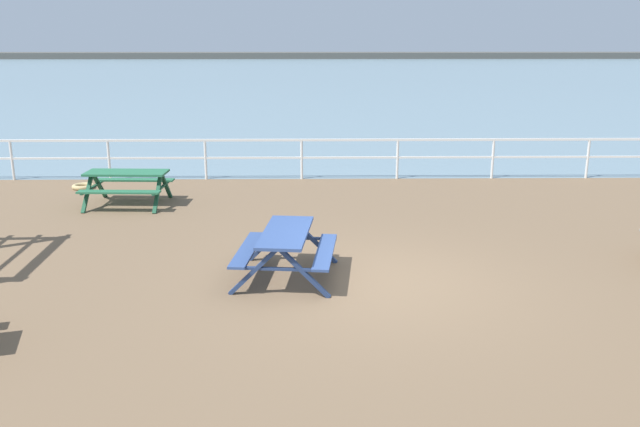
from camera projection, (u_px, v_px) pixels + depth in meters
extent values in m
cube|color=brown|center=(378.00, 288.00, 10.55)|extent=(30.00, 24.00, 0.20)
cube|color=gray|center=(321.00, 76.00, 61.45)|extent=(142.00, 90.00, 0.01)
cube|color=#4C4C47|center=(316.00, 58.00, 102.96)|extent=(142.00, 6.00, 1.80)
cube|color=white|center=(350.00, 140.00, 17.73)|extent=(23.00, 0.06, 0.06)
cube|color=white|center=(350.00, 158.00, 17.85)|extent=(23.00, 0.05, 0.05)
cylinder|color=white|center=(12.00, 160.00, 17.73)|extent=(0.07, 0.07, 1.05)
cylinder|color=white|center=(109.00, 160.00, 17.77)|extent=(0.07, 0.07, 1.05)
cylinder|color=white|center=(206.00, 160.00, 17.81)|extent=(0.07, 0.07, 1.05)
cylinder|color=white|center=(302.00, 160.00, 17.85)|extent=(0.07, 0.07, 1.05)
cylinder|color=white|center=(397.00, 159.00, 17.89)|extent=(0.07, 0.07, 1.05)
cylinder|color=white|center=(493.00, 159.00, 17.92)|extent=(0.07, 0.07, 1.05)
cylinder|color=white|center=(588.00, 159.00, 17.96)|extent=(0.07, 0.07, 1.05)
cube|color=#334C84|center=(286.00, 232.00, 10.55)|extent=(0.88, 1.86, 0.05)
cube|color=#334C84|center=(248.00, 249.00, 10.69)|extent=(0.45, 1.82, 0.04)
cube|color=#334C84|center=(325.00, 252.00, 10.58)|extent=(0.45, 1.82, 0.04)
cube|color=navy|center=(271.00, 240.00, 11.43)|extent=(0.80, 0.16, 0.79)
cube|color=navy|center=(314.00, 241.00, 11.37)|extent=(0.80, 0.16, 0.79)
cube|color=navy|center=(292.00, 238.00, 11.39)|extent=(1.50, 0.22, 0.04)
cube|color=navy|center=(254.00, 271.00, 9.93)|extent=(0.80, 0.16, 0.79)
cube|color=navy|center=(304.00, 273.00, 9.87)|extent=(0.80, 0.16, 0.79)
cube|color=navy|center=(279.00, 269.00, 9.89)|extent=(1.50, 0.22, 0.04)
cube|color=#286B47|center=(126.00, 173.00, 15.06)|extent=(1.83, 0.77, 0.05)
cube|color=#286B47|center=(135.00, 180.00, 15.74)|extent=(1.81, 0.34, 0.04)
cube|color=#286B47|center=(119.00, 192.00, 14.54)|extent=(1.81, 0.34, 0.04)
cube|color=#1E5035|center=(166.00, 185.00, 15.50)|extent=(0.11, 0.80, 0.79)
cube|color=#1E5035|center=(158.00, 193.00, 14.78)|extent=(0.11, 0.80, 0.79)
cube|color=#1E5035|center=(162.00, 187.00, 15.13)|extent=(0.12, 1.50, 0.04)
cube|color=#1E5035|center=(99.00, 185.00, 15.54)|extent=(0.11, 0.80, 0.79)
cube|color=#1E5035|center=(87.00, 193.00, 14.82)|extent=(0.11, 0.80, 0.79)
cube|color=#1E5035|center=(93.00, 187.00, 15.17)|extent=(0.12, 1.50, 0.04)
torus|color=tan|center=(83.00, 186.00, 16.86)|extent=(0.55, 0.55, 0.11)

